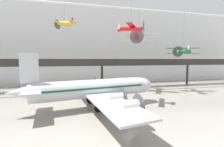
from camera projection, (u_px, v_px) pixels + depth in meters
The scene contains 11 objects.
ground_plane at pixel (130, 119), 21.86m from camera, with size 260.00×260.00×0.00m, color gray.
hangar_back_wall at pixel (98, 46), 53.94m from camera, with size 140.00×3.00×27.23m.
mezzanine_walkway at pixel (102, 64), 44.32m from camera, with size 110.00×3.20×8.83m.
ceiling_truss_beam at pixel (104, 7), 39.93m from camera, with size 120.00×0.60×0.60m.
airliner_silver_main at pixel (92, 89), 26.58m from camera, with size 25.43×29.25×9.63m.
suspended_plane_red_highwing at pixel (131, 28), 29.41m from camera, with size 5.55×6.10×8.60m.
suspended_plane_yellow_lowwing at pixel (65, 23), 36.57m from camera, with size 5.27×5.71×6.19m.
suspended_plane_green_biplane at pixel (183, 51), 40.15m from camera, with size 8.69×7.27×12.75m.
suspended_plane_cream_biplane at pixel (139, 39), 40.30m from camera, with size 9.06×8.19×9.72m.
stanchion_barrier at pixel (171, 106), 26.78m from camera, with size 0.36×0.36×1.08m.
info_sign_pedestal at pixel (137, 111), 23.71m from camera, with size 0.34×0.73×1.24m.
Camera 1 is at (-7.35, -19.99, 8.67)m, focal length 24.00 mm.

